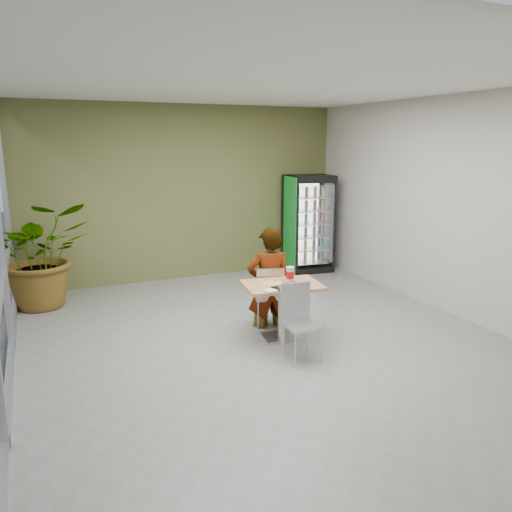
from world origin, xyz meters
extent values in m
plane|color=gray|center=(0.00, 0.00, 0.00)|extent=(7.00, 7.00, 0.00)
cube|color=#B3844C|center=(0.23, 0.03, 0.73)|extent=(1.07, 0.82, 0.04)
cylinder|color=#B4B6B9|center=(0.23, 0.03, 0.36)|extent=(0.10, 0.10, 0.71)
cube|color=#B4B6B9|center=(0.23, 0.03, 0.02)|extent=(0.54, 0.46, 0.04)
cube|color=#B4B6B9|center=(0.29, 0.59, 0.41)|extent=(0.46, 0.46, 0.03)
cube|color=#B4B6B9|center=(0.25, 0.41, 0.64)|extent=(0.38, 0.12, 0.45)
cylinder|color=#B4B6B9|center=(0.49, 0.70, 0.20)|extent=(0.02, 0.02, 0.41)
cylinder|color=#B4B6B9|center=(0.18, 0.78, 0.20)|extent=(0.02, 0.02, 0.41)
cylinder|color=#B4B6B9|center=(0.41, 0.39, 0.20)|extent=(0.02, 0.02, 0.41)
cylinder|color=#B4B6B9|center=(0.10, 0.47, 0.20)|extent=(0.02, 0.02, 0.41)
cube|color=#B4B6B9|center=(0.16, -0.63, 0.42)|extent=(0.41, 0.41, 0.03)
cube|color=#B4B6B9|center=(0.17, -0.44, 0.66)|extent=(0.40, 0.04, 0.47)
cylinder|color=#B4B6B9|center=(-0.01, -0.79, 0.21)|extent=(0.02, 0.02, 0.42)
cylinder|color=#B4B6B9|center=(0.33, -0.80, 0.21)|extent=(0.02, 0.02, 0.42)
cylinder|color=#B4B6B9|center=(0.00, -0.45, 0.21)|extent=(0.02, 0.02, 0.42)
cylinder|color=#B4B6B9|center=(0.34, -0.46, 0.21)|extent=(0.02, 0.02, 0.42)
imported|color=black|center=(0.29, 0.54, 0.55)|extent=(0.71, 0.55, 1.71)
cylinder|color=silver|center=(0.11, 0.09, 0.76)|extent=(0.24, 0.24, 0.01)
cylinder|color=silver|center=(0.39, 0.11, 0.84)|extent=(0.10, 0.10, 0.18)
cylinder|color=red|center=(0.39, 0.11, 0.83)|extent=(0.10, 0.10, 0.10)
cylinder|color=silver|center=(0.39, 0.11, 0.93)|extent=(0.11, 0.11, 0.01)
cube|color=silver|center=(-0.05, -0.20, 0.76)|extent=(0.18, 0.18, 0.02)
cube|color=black|center=(0.24, -0.19, 0.76)|extent=(0.49, 0.43, 0.02)
cube|color=black|center=(2.35, 3.01, 0.95)|extent=(0.93, 0.76, 1.90)
cube|color=green|center=(1.92, 3.01, 0.95)|extent=(0.09, 0.65, 1.86)
cube|color=white|center=(2.35, 2.69, 0.97)|extent=(0.68, 0.09, 1.52)
imported|color=#336D2B|center=(-2.55, 2.77, 0.83)|extent=(1.62, 1.45, 1.66)
camera|label=1|loc=(-2.60, -5.46, 2.53)|focal=35.00mm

